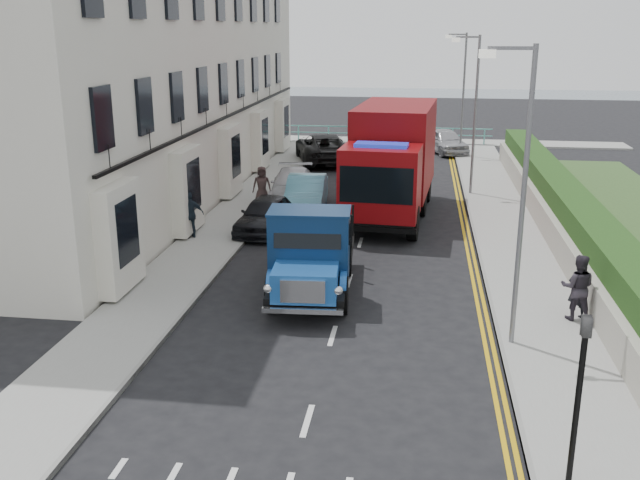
{
  "coord_description": "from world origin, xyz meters",
  "views": [
    {
      "loc": [
        1.95,
        -18.07,
        7.35
      ],
      "look_at": [
        -0.81,
        1.5,
        1.4
      ],
      "focal_mm": 40.0,
      "sensor_mm": 36.0,
      "label": 1
    }
  ],
  "objects": [
    {
      "name": "bedford_lorry",
      "position": [
        -0.91,
        0.32,
        1.2
      ],
      "size": [
        2.51,
        5.62,
        2.6
      ],
      "rotation": [
        0.0,
        0.0,
        0.06
      ],
      "color": "black",
      "rests_on": "ground"
    },
    {
      "name": "parked_car_rear",
      "position": [
        -3.5,
        12.0,
        0.66
      ],
      "size": [
        2.35,
        4.73,
        1.32
      ],
      "primitive_type": "imported",
      "rotation": [
        0.0,
        0.0,
        0.11
      ],
      "color": "silver",
      "rests_on": "ground"
    },
    {
      "name": "lamp_mid",
      "position": [
        4.18,
        14.0,
        4.0
      ],
      "size": [
        1.23,
        0.18,
        7.0
      ],
      "color": "slate",
      "rests_on": "ground"
    },
    {
      "name": "promenade",
      "position": [
        0.0,
        29.0,
        0.06
      ],
      "size": [
        30.0,
        2.5,
        0.12
      ],
      "primitive_type": "cube",
      "color": "gray",
      "rests_on": "ground"
    },
    {
      "name": "ground",
      "position": [
        0.0,
        0.0,
        0.0
      ],
      "size": [
        120.0,
        120.0,
        0.0
      ],
      "primitive_type": "plane",
      "color": "black",
      "rests_on": "ground"
    },
    {
      "name": "pavement_west",
      "position": [
        -5.2,
        9.0,
        0.06
      ],
      "size": [
        2.4,
        38.0,
        0.12
      ],
      "primitive_type": "cube",
      "color": "gray",
      "rests_on": "ground"
    },
    {
      "name": "red_lorry",
      "position": [
        0.89,
        9.98,
        2.31
      ],
      "size": [
        3.45,
        8.49,
        4.35
      ],
      "rotation": [
        0.0,
        0.0,
        -0.08
      ],
      "color": "black",
      "rests_on": "ground"
    },
    {
      "name": "lamp_near",
      "position": [
        4.18,
        -2.0,
        4.0
      ],
      "size": [
        1.23,
        0.18,
        7.0
      ],
      "color": "slate",
      "rests_on": "ground"
    },
    {
      "name": "seafront_car_left",
      "position": [
        -3.36,
        21.07,
        0.82
      ],
      "size": [
        4.2,
        6.41,
        1.64
      ],
      "primitive_type": "imported",
      "rotation": [
        0.0,
        0.0,
        3.41
      ],
      "color": "black",
      "rests_on": "ground"
    },
    {
      "name": "traffic_signal",
      "position": [
        4.6,
        -7.5,
        2.07
      ],
      "size": [
        0.16,
        0.2,
        3.1
      ],
      "color": "black",
      "rests_on": "ground"
    },
    {
      "name": "seafront_railing",
      "position": [
        0.0,
        28.2,
        0.58
      ],
      "size": [
        13.0,
        0.08,
        1.11
      ],
      "color": "#59B2A5",
      "rests_on": "ground"
    },
    {
      "name": "seafront_car_right",
      "position": [
        3.45,
        25.23,
        0.73
      ],
      "size": [
        3.11,
        4.61,
        1.46
      ],
      "primitive_type": "imported",
      "rotation": [
        0.0,
        0.0,
        0.36
      ],
      "color": "#AAAAAE",
      "rests_on": "ground"
    },
    {
      "name": "lamp_far",
      "position": [
        4.18,
        24.0,
        4.0
      ],
      "size": [
        1.23,
        0.18,
        7.0
      ],
      "color": "slate",
      "rests_on": "ground"
    },
    {
      "name": "terrace_west",
      "position": [
        -9.47,
        13.0,
        7.17
      ],
      "size": [
        6.31,
        30.2,
        14.25
      ],
      "color": "silver",
      "rests_on": "ground"
    },
    {
      "name": "pedestrian_west_near",
      "position": [
        -6.0,
        5.41,
        0.95
      ],
      "size": [
        1.05,
        0.84,
        1.67
      ],
      "primitive_type": "imported",
      "rotation": [
        0.0,
        0.0,
        3.66
      ],
      "color": "#1A252F",
      "rests_on": "pavement_west"
    },
    {
      "name": "pedestrian_west_far",
      "position": [
        -4.56,
        10.58,
        0.93
      ],
      "size": [
        0.86,
        0.64,
        1.62
      ],
      "primitive_type": "imported",
      "rotation": [
        0.0,
        0.0,
        0.17
      ],
      "color": "#362827",
      "rests_on": "pavement_west"
    },
    {
      "name": "sea_plane",
      "position": [
        0.0,
        60.0,
        0.0
      ],
      "size": [
        120.0,
        120.0,
        0.0
      ],
      "primitive_type": "plane",
      "color": "slate",
      "rests_on": "ground"
    },
    {
      "name": "pedestrian_east_near",
      "position": [
        6.1,
        -0.32,
        0.93
      ],
      "size": [
        0.69,
        0.58,
        1.62
      ],
      "primitive_type": "imported",
      "rotation": [
        0.0,
        0.0,
        3.52
      ],
      "color": "black",
      "rests_on": "pavement_east"
    },
    {
      "name": "pavement_east",
      "position": [
        5.3,
        9.0,
        0.06
      ],
      "size": [
        2.6,
        38.0,
        0.12
      ],
      "primitive_type": "cube",
      "color": "gray",
      "rests_on": "ground"
    },
    {
      "name": "pedestrian_east_far",
      "position": [
        6.07,
        -0.36,
        0.99
      ],
      "size": [
        0.94,
        0.78,
        1.73
      ],
      "primitive_type": "imported",
      "rotation": [
        0.0,
        0.0,
        2.98
      ],
      "color": "#2E2832",
      "rests_on": "pavement_east"
    },
    {
      "name": "garden_east",
      "position": [
        7.21,
        9.0,
        0.9
      ],
      "size": [
        1.45,
        28.0,
        1.75
      ],
      "color": "#B2AD9E",
      "rests_on": "ground"
    },
    {
      "name": "parked_car_front",
      "position": [
        -3.6,
        6.9,
        0.66
      ],
      "size": [
        1.98,
        4.05,
        1.33
      ],
      "primitive_type": "imported",
      "rotation": [
        0.0,
        0.0,
        -0.11
      ],
      "color": "black",
      "rests_on": "ground"
    },
    {
      "name": "parked_car_mid",
      "position": [
        -2.6,
        10.16,
        0.73
      ],
      "size": [
        1.85,
        4.5,
        1.45
      ],
      "primitive_type": "imported",
      "rotation": [
        0.0,
        0.0,
        0.07
      ],
      "color": "#5BA9C4",
      "rests_on": "ground"
    }
  ]
}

